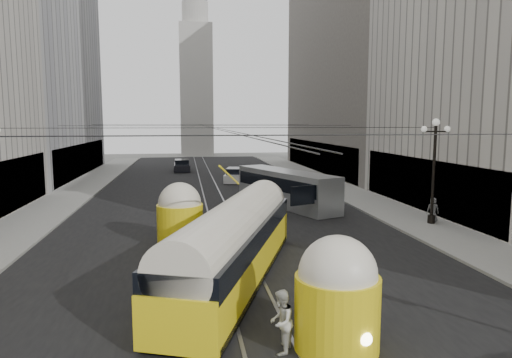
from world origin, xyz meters
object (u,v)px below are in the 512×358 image
object	(u,v)px
city_bus	(286,187)
pedestrian_sidewalk_right	(433,210)
streetcar	(235,242)
pedestrian_crossing_b	(281,322)

from	to	relation	value
city_bus	pedestrian_sidewalk_right	xyz separation A→B (m)	(7.74, -7.27, -0.56)
streetcar	city_bus	bearing A→B (deg)	70.41
streetcar	city_bus	world-z (taller)	streetcar
streetcar	pedestrian_sidewalk_right	xyz separation A→B (m)	(13.27, 8.27, -0.70)
streetcar	pedestrian_crossing_b	bearing A→B (deg)	-83.90
city_bus	pedestrian_sidewalk_right	distance (m)	10.63
streetcar	city_bus	distance (m)	16.49
pedestrian_sidewalk_right	streetcar	bearing A→B (deg)	42.47
city_bus	pedestrian_sidewalk_right	bearing A→B (deg)	-43.20
streetcar	city_bus	xyz separation A→B (m)	(5.53, 15.54, -0.14)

